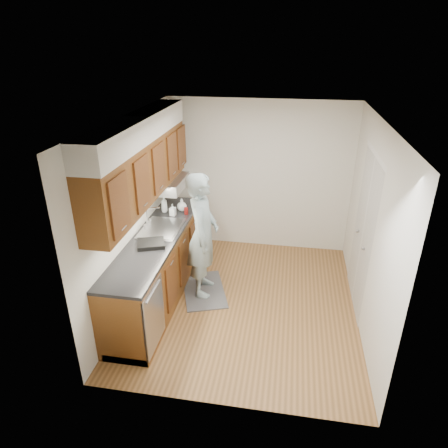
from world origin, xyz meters
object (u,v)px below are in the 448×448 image
(soap_bottle_c, at_px, (182,205))
(soda_can, at_px, (186,211))
(soap_bottle_b, at_px, (173,210))
(person, at_px, (202,227))
(soap_bottle_a, at_px, (164,204))
(dish_rack, at_px, (151,244))

(soap_bottle_c, distance_m, soda_can, 0.17)
(soap_bottle_b, relative_size, soap_bottle_c, 0.95)
(person, xyz_separation_m, soap_bottle_a, (-0.72, 0.61, 0.05))
(soap_bottle_b, bearing_deg, soda_can, 21.51)
(soda_can, relative_size, dish_rack, 0.31)
(soap_bottle_a, bearing_deg, soap_bottle_c, 19.87)
(person, height_order, soap_bottle_b, person)
(person, bearing_deg, soap_bottle_c, 29.92)
(person, distance_m, soap_bottle_a, 0.95)
(soda_can, bearing_deg, person, -56.58)
(person, bearing_deg, dish_rack, 125.06)
(soap_bottle_b, xyz_separation_m, soda_can, (0.18, 0.07, -0.04))
(soap_bottle_b, xyz_separation_m, dish_rack, (-0.01, -0.96, -0.06))
(person, height_order, dish_rack, person)
(soda_can, bearing_deg, soap_bottle_a, 173.86)
(person, height_order, soap_bottle_a, person)
(soap_bottle_c, bearing_deg, dish_rack, -94.55)
(soap_bottle_a, height_order, soap_bottle_b, soap_bottle_a)
(soda_can, bearing_deg, soap_bottle_b, -158.49)
(soap_bottle_b, height_order, soda_can, soap_bottle_b)
(soap_bottle_a, bearing_deg, soda_can, -6.14)
(soap_bottle_b, xyz_separation_m, soap_bottle_c, (0.09, 0.20, 0.01))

